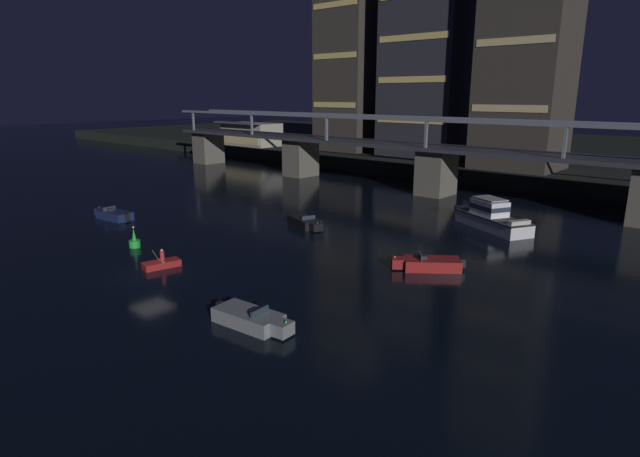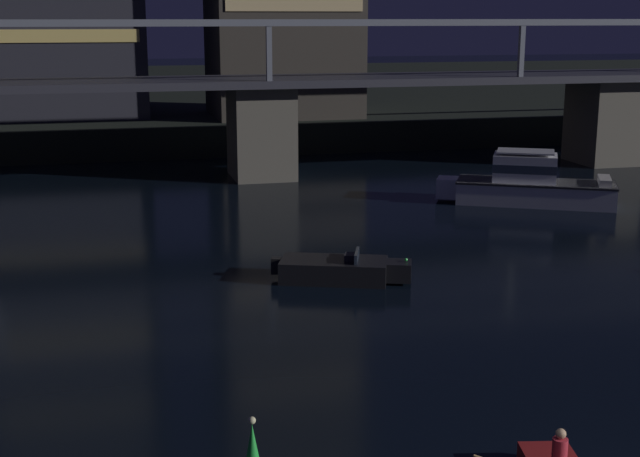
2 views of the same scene
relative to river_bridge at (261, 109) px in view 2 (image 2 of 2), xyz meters
The scene contains 4 objects.
far_riverbank 48.10m from the river_bridge, 90.00° to the left, with size 240.00×80.00×2.20m, color black.
river_bridge is the anchor object (origin of this frame).
cabin_cruiser_near_left 16.82m from the river_bridge, 42.73° to the right, with size 9.05×6.12×2.79m.
speedboat_near_center 22.65m from the river_bridge, 92.80° to the right, with size 5.10×3.04×1.16m.
Camera 2 is at (-9.37, -13.58, 9.53)m, focal length 49.90 mm.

